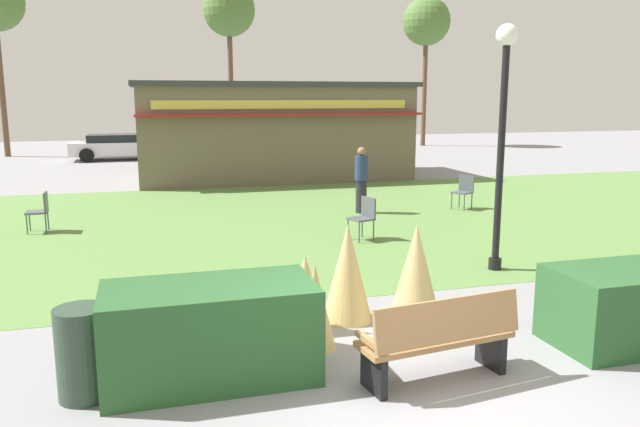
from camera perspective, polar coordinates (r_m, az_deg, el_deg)
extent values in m
plane|color=gray|center=(6.34, 9.86, -17.25)|extent=(80.00, 80.00, 0.00)
cube|color=#5B8442|center=(14.87, -5.91, -0.80)|extent=(36.00, 12.00, 0.01)
cube|color=#9E7547|center=(6.76, 10.55, -11.23)|extent=(1.75, 0.70, 0.06)
cube|color=#9E7547|center=(6.49, 11.73, -9.57)|extent=(1.70, 0.35, 0.44)
cube|color=black|center=(6.50, 4.95, -14.18)|extent=(0.14, 0.45, 0.45)
cube|color=black|center=(7.25, 15.38, -11.80)|extent=(0.14, 0.45, 0.45)
cube|color=#9E7547|center=(6.32, 4.36, -11.48)|extent=(0.12, 0.44, 0.06)
cube|color=#9E7547|center=(7.18, 16.02, -9.13)|extent=(0.12, 0.44, 0.06)
cube|color=#28562B|center=(6.76, -10.01, -10.66)|extent=(2.20, 1.10, 1.02)
cube|color=#28562B|center=(8.51, 26.96, -7.51)|extent=(2.07, 1.10, 0.93)
cone|color=tan|center=(8.27, 2.54, -5.40)|extent=(0.67, 0.67, 1.32)
cone|color=tan|center=(7.91, -1.36, -7.35)|extent=(0.62, 0.62, 1.00)
cone|color=tan|center=(7.95, 8.75, -5.90)|extent=(0.74, 0.74, 1.40)
cone|color=tan|center=(7.40, -0.47, -8.51)|extent=(0.50, 0.50, 1.04)
cylinder|color=black|center=(11.21, 15.73, -4.46)|extent=(0.22, 0.22, 0.20)
cylinder|color=black|center=(10.89, 16.20, 4.65)|extent=(0.12, 0.12, 3.77)
sphere|color=white|center=(10.88, 16.78, 15.42)|extent=(0.36, 0.36, 0.36)
cylinder|color=#2D4233|center=(6.70, -20.88, -11.86)|extent=(0.52, 0.52, 0.93)
cube|color=#6B5B4C|center=(23.02, -4.47, 7.40)|extent=(9.48, 4.49, 3.27)
cube|color=#333338|center=(22.99, -4.54, 11.67)|extent=(9.78, 4.79, 0.16)
cube|color=maroon|center=(20.62, -3.14, 9.03)|extent=(9.58, 0.36, 0.08)
cube|color=#D8CC4C|center=(20.77, -3.24, 9.95)|extent=(8.53, 0.04, 0.28)
cube|color=#4C5156|center=(16.84, 12.89, 1.88)|extent=(0.60, 0.60, 0.04)
cube|color=#4C5156|center=(16.98, 13.27, 2.69)|extent=(0.26, 0.40, 0.44)
cylinder|color=#4C5156|center=(16.81, 11.97, 1.13)|extent=(0.03, 0.03, 0.45)
cylinder|color=#4C5156|center=(16.62, 13.08, 0.97)|extent=(0.03, 0.03, 0.45)
cylinder|color=#4C5156|center=(17.13, 12.64, 1.28)|extent=(0.03, 0.03, 0.45)
cylinder|color=#4C5156|center=(16.94, 13.74, 1.13)|extent=(0.03, 0.03, 0.45)
cube|color=#4C5156|center=(12.91, 3.76, -0.50)|extent=(0.56, 0.56, 0.04)
cube|color=#4C5156|center=(13.00, 4.46, 0.55)|extent=(0.18, 0.43, 0.44)
cylinder|color=#4C5156|center=(12.99, 2.57, -1.43)|extent=(0.03, 0.03, 0.45)
cylinder|color=#4C5156|center=(12.70, 3.61, -1.73)|extent=(0.03, 0.03, 0.45)
cylinder|color=#4C5156|center=(13.22, 3.88, -1.23)|extent=(0.03, 0.03, 0.45)
cylinder|color=#4C5156|center=(12.93, 4.93, -1.52)|extent=(0.03, 0.03, 0.45)
cube|color=#4C5156|center=(14.99, -24.52, 0.12)|extent=(0.44, 0.44, 0.04)
cube|color=#4C5156|center=(14.93, -23.83, 0.99)|extent=(0.04, 0.44, 0.44)
cylinder|color=#4C5156|center=(15.25, -25.07, -0.63)|extent=(0.03, 0.03, 0.45)
cylinder|color=#4C5156|center=(14.88, -25.28, -0.90)|extent=(0.03, 0.03, 0.45)
cylinder|color=#4C5156|center=(15.19, -23.65, -0.55)|extent=(0.03, 0.03, 0.45)
cylinder|color=#4C5156|center=(14.82, -23.83, -0.83)|extent=(0.03, 0.03, 0.45)
cylinder|color=#23232D|center=(15.96, 3.79, 1.57)|extent=(0.28, 0.28, 0.85)
cylinder|color=navy|center=(15.86, 3.83, 4.19)|extent=(0.34, 0.34, 0.62)
sphere|color=#8C6647|center=(15.82, 3.84, 5.70)|extent=(0.22, 0.22, 0.22)
cube|color=silver|center=(30.90, -18.09, 5.72)|extent=(4.21, 1.83, 0.60)
cube|color=black|center=(30.87, -18.42, 6.50)|extent=(2.32, 1.60, 0.44)
cylinder|color=black|center=(31.82, -15.67, 5.56)|extent=(0.64, 0.22, 0.64)
cylinder|color=black|center=(29.99, -15.62, 5.28)|extent=(0.64, 0.22, 0.64)
cylinder|color=black|center=(31.90, -20.37, 5.31)|extent=(0.64, 0.22, 0.64)
cylinder|color=black|center=(30.07, -20.60, 5.00)|extent=(0.64, 0.22, 0.64)
cylinder|color=brown|center=(35.08, -8.15, 11.00)|extent=(0.28, 0.28, 6.40)
sphere|color=#4C7233|center=(35.37, -8.34, 17.98)|extent=(2.80, 2.80, 2.80)
cylinder|color=brown|center=(38.39, 9.53, 10.75)|extent=(0.28, 0.28, 6.16)
sphere|color=#4C7233|center=(38.63, 9.73, 16.97)|extent=(2.80, 2.80, 2.80)
cylinder|color=brown|center=(34.60, -27.12, 9.87)|extent=(0.28, 0.28, 6.29)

